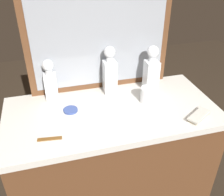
{
  "coord_description": "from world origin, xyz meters",
  "views": [
    {
      "loc": [
        -0.32,
        -1.16,
        1.71
      ],
      "look_at": [
        0.0,
        0.0,
        0.95
      ],
      "focal_mm": 40.79,
      "sensor_mm": 36.0,
      "label": 1
    }
  ],
  "objects_px": {
    "crystal_decanter_far_right": "(151,73)",
    "tortoiseshell_comb": "(50,139)",
    "crystal_decanter_rear": "(110,75)",
    "silver_brush_far_left": "(199,116)",
    "porcelain_dish": "(71,110)",
    "crystal_decanter_center": "(51,84)",
    "crystal_tumbler_right": "(148,95)"
  },
  "relations": [
    {
      "from": "crystal_decanter_far_right",
      "to": "porcelain_dish",
      "type": "relative_size",
      "value": 3.61
    },
    {
      "from": "crystal_decanter_far_right",
      "to": "silver_brush_far_left",
      "type": "bearing_deg",
      "value": -69.13
    },
    {
      "from": "tortoiseshell_comb",
      "to": "porcelain_dish",
      "type": "bearing_deg",
      "value": 58.85
    },
    {
      "from": "crystal_decanter_far_right",
      "to": "tortoiseshell_comb",
      "type": "height_order",
      "value": "crystal_decanter_far_right"
    },
    {
      "from": "crystal_decanter_center",
      "to": "porcelain_dish",
      "type": "bearing_deg",
      "value": -61.6
    },
    {
      "from": "porcelain_dish",
      "to": "tortoiseshell_comb",
      "type": "height_order",
      "value": "porcelain_dish"
    },
    {
      "from": "crystal_decanter_center",
      "to": "crystal_tumbler_right",
      "type": "bearing_deg",
      "value": -19.01
    },
    {
      "from": "porcelain_dish",
      "to": "tortoiseshell_comb",
      "type": "bearing_deg",
      "value": -121.15
    },
    {
      "from": "crystal_tumbler_right",
      "to": "silver_brush_far_left",
      "type": "xyz_separation_m",
      "value": [
        0.21,
        -0.23,
        -0.03
      ]
    },
    {
      "from": "crystal_decanter_center",
      "to": "silver_brush_far_left",
      "type": "distance_m",
      "value": 0.87
    },
    {
      "from": "crystal_decanter_center",
      "to": "silver_brush_far_left",
      "type": "relative_size",
      "value": 1.56
    },
    {
      "from": "crystal_decanter_rear",
      "to": "crystal_decanter_far_right",
      "type": "bearing_deg",
      "value": -8.54
    },
    {
      "from": "crystal_decanter_rear",
      "to": "crystal_tumbler_right",
      "type": "distance_m",
      "value": 0.27
    },
    {
      "from": "crystal_decanter_rear",
      "to": "crystal_decanter_center",
      "type": "xyz_separation_m",
      "value": [
        -0.36,
        0.02,
        -0.02
      ]
    },
    {
      "from": "crystal_decanter_far_right",
      "to": "crystal_tumbler_right",
      "type": "height_order",
      "value": "crystal_decanter_far_right"
    },
    {
      "from": "crystal_decanter_far_right",
      "to": "porcelain_dish",
      "type": "xyz_separation_m",
      "value": [
        -0.53,
        -0.11,
        -0.12
      ]
    },
    {
      "from": "crystal_tumbler_right",
      "to": "silver_brush_far_left",
      "type": "height_order",
      "value": "crystal_tumbler_right"
    },
    {
      "from": "crystal_decanter_center",
      "to": "tortoiseshell_comb",
      "type": "xyz_separation_m",
      "value": [
        -0.04,
        -0.38,
        -0.1
      ]
    },
    {
      "from": "crystal_decanter_rear",
      "to": "porcelain_dish",
      "type": "relative_size",
      "value": 3.71
    },
    {
      "from": "crystal_tumbler_right",
      "to": "crystal_decanter_far_right",
      "type": "bearing_deg",
      "value": 61.24
    },
    {
      "from": "porcelain_dish",
      "to": "crystal_decanter_rear",
      "type": "bearing_deg",
      "value": 28.46
    },
    {
      "from": "silver_brush_far_left",
      "to": "crystal_tumbler_right",
      "type": "bearing_deg",
      "value": 132.62
    },
    {
      "from": "crystal_decanter_far_right",
      "to": "tortoiseshell_comb",
      "type": "xyz_separation_m",
      "value": [
        -0.66,
        -0.33,
        -0.12
      ]
    },
    {
      "from": "crystal_decanter_rear",
      "to": "crystal_decanter_far_right",
      "type": "height_order",
      "value": "crystal_decanter_rear"
    },
    {
      "from": "crystal_decanter_center",
      "to": "crystal_tumbler_right",
      "type": "distance_m",
      "value": 0.59
    },
    {
      "from": "porcelain_dish",
      "to": "silver_brush_far_left",
      "type": "bearing_deg",
      "value": -20.63
    },
    {
      "from": "crystal_decanter_far_right",
      "to": "crystal_tumbler_right",
      "type": "distance_m",
      "value": 0.17
    },
    {
      "from": "crystal_decanter_rear",
      "to": "crystal_decanter_far_right",
      "type": "distance_m",
      "value": 0.26
    },
    {
      "from": "crystal_decanter_center",
      "to": "porcelain_dish",
      "type": "xyz_separation_m",
      "value": [
        0.09,
        -0.17,
        -0.1
      ]
    },
    {
      "from": "crystal_decanter_rear",
      "to": "silver_brush_far_left",
      "type": "relative_size",
      "value": 1.87
    },
    {
      "from": "tortoiseshell_comb",
      "to": "crystal_decanter_center",
      "type": "bearing_deg",
      "value": 83.85
    },
    {
      "from": "crystal_decanter_center",
      "to": "crystal_decanter_rear",
      "type": "bearing_deg",
      "value": -2.82
    }
  ]
}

